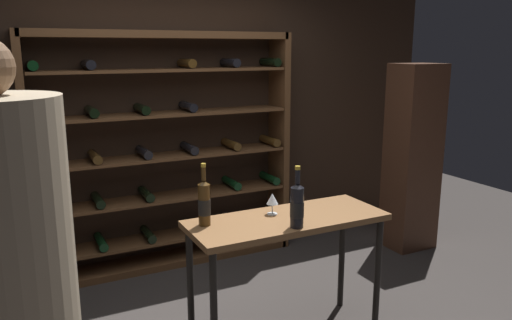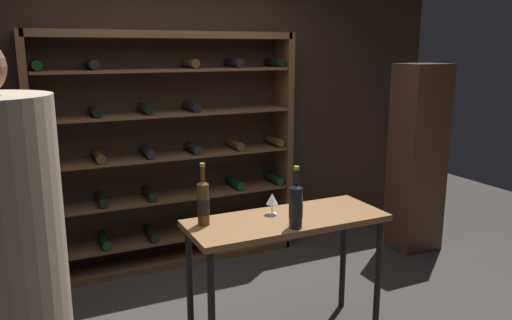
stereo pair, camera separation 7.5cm
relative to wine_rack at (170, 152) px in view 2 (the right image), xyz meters
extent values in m
cube|color=#332319|center=(0.08, 0.21, 0.31)|extent=(5.65, 0.10, 2.66)
cube|color=brown|center=(-1.11, 0.00, 0.00)|extent=(0.06, 0.32, 2.05)
cube|color=brown|center=(1.12, 0.00, 0.00)|extent=(0.06, 0.32, 2.05)
cube|color=brown|center=(0.00, 0.00, 1.00)|extent=(2.23, 0.32, 0.06)
cube|color=brown|center=(0.00, 0.00, -0.99)|extent=(2.23, 0.32, 0.06)
cube|color=brown|center=(0.00, 0.00, -0.77)|extent=(2.15, 0.32, 0.02)
cylinder|color=black|center=(-0.61, 0.00, -0.72)|extent=(0.08, 0.30, 0.08)
cylinder|color=black|center=(-0.20, 0.00, -0.72)|extent=(0.08, 0.30, 0.08)
cylinder|color=black|center=(0.21, 0.00, -0.72)|extent=(0.08, 0.30, 0.08)
cylinder|color=black|center=(0.61, 0.00, -0.72)|extent=(0.08, 0.30, 0.08)
cube|color=brown|center=(0.00, 0.00, -0.40)|extent=(2.15, 0.32, 0.02)
cylinder|color=black|center=(-0.61, 0.00, -0.35)|extent=(0.08, 0.30, 0.08)
cylinder|color=black|center=(-0.20, 0.00, -0.35)|extent=(0.08, 0.30, 0.08)
cylinder|color=black|center=(0.61, 0.00, -0.35)|extent=(0.08, 0.30, 0.08)
cylinder|color=black|center=(1.02, 0.00, -0.35)|extent=(0.08, 0.30, 0.08)
cube|color=brown|center=(0.00, 0.00, -0.03)|extent=(2.15, 0.32, 0.02)
cylinder|color=#4C3314|center=(-1.01, 0.00, 0.02)|extent=(0.08, 0.30, 0.08)
cylinder|color=#4C3314|center=(-0.61, 0.00, 0.02)|extent=(0.08, 0.30, 0.08)
cylinder|color=black|center=(-0.20, 0.00, 0.02)|extent=(0.08, 0.30, 0.08)
cylinder|color=black|center=(0.21, 0.00, 0.02)|extent=(0.08, 0.30, 0.08)
cylinder|color=#4C3314|center=(0.61, 0.00, 0.02)|extent=(0.08, 0.30, 0.08)
cylinder|color=#4C3314|center=(1.02, 0.00, 0.02)|extent=(0.08, 0.30, 0.08)
cube|color=brown|center=(0.00, 0.00, 0.34)|extent=(2.15, 0.32, 0.02)
cylinder|color=black|center=(-1.01, 0.00, 0.39)|extent=(0.08, 0.30, 0.08)
cylinder|color=black|center=(-0.61, 0.00, 0.39)|extent=(0.08, 0.30, 0.08)
cylinder|color=black|center=(-0.20, 0.00, 0.39)|extent=(0.08, 0.30, 0.08)
cylinder|color=black|center=(0.21, 0.00, 0.39)|extent=(0.08, 0.30, 0.08)
cube|color=brown|center=(0.00, 0.00, 0.71)|extent=(2.15, 0.32, 0.02)
cylinder|color=black|center=(-1.01, 0.00, 0.76)|extent=(0.08, 0.30, 0.08)
cylinder|color=black|center=(-0.61, 0.00, 0.76)|extent=(0.08, 0.30, 0.08)
cylinder|color=#4C3314|center=(0.21, 0.00, 0.76)|extent=(0.08, 0.30, 0.08)
cylinder|color=black|center=(0.61, 0.00, 0.76)|extent=(0.08, 0.30, 0.08)
cylinder|color=black|center=(1.02, 0.00, 0.76)|extent=(0.08, 0.30, 0.08)
cube|color=brown|center=(0.32, -1.54, -0.19)|extent=(1.29, 0.50, 0.04)
cylinder|color=black|center=(-0.27, -1.74, -0.62)|extent=(0.04, 0.04, 0.82)
cylinder|color=black|center=(0.91, -1.74, -0.62)|extent=(0.04, 0.04, 0.82)
cylinder|color=black|center=(-0.27, -1.34, -0.62)|extent=(0.04, 0.04, 0.82)
cylinder|color=black|center=(0.91, -1.34, -0.62)|extent=(0.04, 0.04, 0.82)
cube|color=#4C2D1E|center=(2.22, -0.66, -0.14)|extent=(0.44, 0.36, 1.78)
cylinder|color=black|center=(0.28, -1.72, -0.04)|extent=(0.08, 0.08, 0.25)
cone|color=black|center=(0.28, -1.72, 0.09)|extent=(0.08, 0.08, 0.03)
cylinder|color=black|center=(0.28, -1.72, 0.15)|extent=(0.03, 0.03, 0.09)
cylinder|color=#B7932D|center=(0.28, -1.72, 0.20)|extent=(0.03, 0.03, 0.02)
cylinder|color=black|center=(0.28, -1.72, -0.05)|extent=(0.08, 0.08, 0.09)
cylinder|color=#4C3314|center=(-0.20, -1.44, -0.04)|extent=(0.07, 0.07, 0.26)
cone|color=#4C3314|center=(-0.20, -1.44, 0.10)|extent=(0.07, 0.07, 0.03)
cylinder|color=#4C3314|center=(-0.20, -1.44, 0.16)|extent=(0.03, 0.03, 0.08)
cylinder|color=#B7932D|center=(-0.20, -1.44, 0.21)|extent=(0.03, 0.03, 0.02)
cylinder|color=black|center=(-0.20, -1.44, -0.05)|extent=(0.08, 0.08, 0.10)
cylinder|color=silver|center=(0.26, -1.44, -0.16)|extent=(0.07, 0.07, 0.00)
cylinder|color=silver|center=(0.26, -1.44, -0.13)|extent=(0.01, 0.01, 0.06)
cone|color=silver|center=(0.26, -1.44, -0.06)|extent=(0.08, 0.08, 0.07)
cylinder|color=#590A14|center=(0.26, -1.44, -0.08)|extent=(0.04, 0.04, 0.03)
camera|label=1|loc=(-1.23, -4.17, 0.89)|focal=35.17mm
camera|label=2|loc=(-1.16, -4.20, 0.89)|focal=35.17mm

